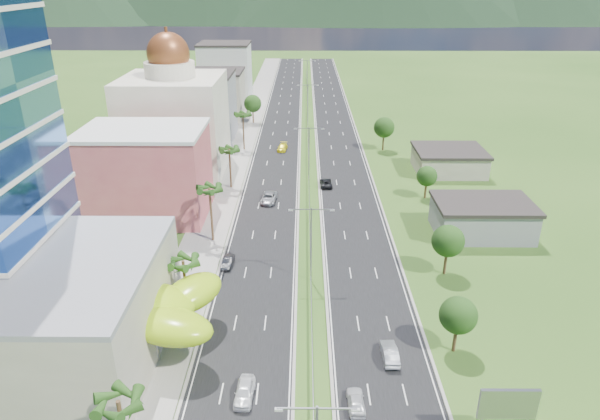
{
  "coord_description": "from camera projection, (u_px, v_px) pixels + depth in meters",
  "views": [
    {
      "loc": [
        -0.97,
        -53.96,
        39.15
      ],
      "look_at": [
        -1.57,
        18.35,
        7.0
      ],
      "focal_mm": 32.0,
      "sensor_mm": 36.0,
      "label": 1
    }
  ],
  "objects": [
    {
      "name": "median_guardrail",
      "position": [
        308.0,
        145.0,
        130.73
      ],
      "size": [
        0.1,
        216.06,
        0.76
      ],
      "color": "gray",
      "rests_on": "ground"
    },
    {
      "name": "billboard",
      "position": [
        508.0,
        406.0,
        46.83
      ],
      "size": [
        5.2,
        0.35,
        6.2
      ],
      "color": "gray",
      "rests_on": "ground"
    },
    {
      "name": "sidewalk_left",
      "position": [
        246.0,
        128.0,
        147.54
      ],
      "size": [
        7.0,
        260.0,
        0.12
      ],
      "primitive_type": "cube",
      "color": "gray",
      "rests_on": "ground"
    },
    {
      "name": "car_silver_right",
      "position": [
        390.0,
        353.0,
        58.9
      ],
      "size": [
        1.69,
        4.66,
        1.53
      ],
      "primitive_type": "imported",
      "rotation": [
        0.0,
        0.0,
        3.16
      ],
      "color": "#A2A6AA",
      "rests_on": "road_right"
    },
    {
      "name": "midrise_beige",
      "position": [
        215.0,
        95.0,
        155.97
      ],
      "size": [
        16.0,
        15.0,
        13.0
      ],
      "primitive_type": "cube",
      "color": "#A09A84",
      "rests_on": "ground"
    },
    {
      "name": "streetlight_median_d",
      "position": [
        308.0,
        100.0,
        149.27
      ],
      "size": [
        6.04,
        0.25,
        11.0
      ],
      "color": "gray",
      "rests_on": "ground"
    },
    {
      "name": "shed_far",
      "position": [
        449.0,
        162.0,
        114.34
      ],
      "size": [
        14.0,
        12.0,
        4.4
      ],
      "primitive_type": "cube",
      "color": "#A09A84",
      "rests_on": "ground"
    },
    {
      "name": "car_white_near_left",
      "position": [
        245.0,
        391.0,
        53.46
      ],
      "size": [
        2.07,
        4.64,
        1.55
      ],
      "primitive_type": "imported",
      "rotation": [
        0.0,
        0.0,
        -0.05
      ],
      "color": "white",
      "rests_on": "road_left"
    },
    {
      "name": "car_dark_left",
      "position": [
        228.0,
        262.0,
        77.7
      ],
      "size": [
        1.7,
        4.08,
        1.31
      ],
      "primitive_type": "imported",
      "rotation": [
        0.0,
        0.0,
        -0.08
      ],
      "color": "black",
      "rests_on": "road_left"
    },
    {
      "name": "leafy_tree_rc",
      "position": [
        427.0,
        176.0,
        99.81
      ],
      "size": [
        3.85,
        3.85,
        6.33
      ],
      "color": "#47301C",
      "rests_on": "ground"
    },
    {
      "name": "mall_podium",
      "position": [
        17.0,
        313.0,
        57.73
      ],
      "size": [
        30.0,
        24.0,
        11.0
      ],
      "primitive_type": "cube",
      "color": "#A09A84",
      "rests_on": "ground"
    },
    {
      "name": "shed_near",
      "position": [
        482.0,
        219.0,
        86.82
      ],
      "size": [
        15.0,
        10.0,
        5.0
      ],
      "primitive_type": "cube",
      "color": "gray",
      "rests_on": "ground"
    },
    {
      "name": "midrise_white",
      "position": [
        226.0,
        73.0,
        175.97
      ],
      "size": [
        16.0,
        15.0,
        18.0
      ],
      "primitive_type": "cube",
      "color": "silver",
      "rests_on": "ground"
    },
    {
      "name": "leafy_tree_rb",
      "position": [
        448.0,
        241.0,
        73.92
      ],
      "size": [
        4.55,
        4.55,
        7.47
      ],
      "color": "#47301C",
      "rests_on": "ground"
    },
    {
      "name": "car_yellow_far_left",
      "position": [
        282.0,
        147.0,
        128.44
      ],
      "size": [
        2.58,
        5.24,
        1.47
      ],
      "primitive_type": "imported",
      "rotation": [
        0.0,
        0.0,
        -0.11
      ],
      "color": "yellow",
      "rests_on": "road_left"
    },
    {
      "name": "car_silver_mid_left",
      "position": [
        269.0,
        198.0,
        99.44
      ],
      "size": [
        3.09,
        5.84,
        1.56
      ],
      "primitive_type": "imported",
      "rotation": [
        0.0,
        0.0,
        -0.09
      ],
      "color": "#94959A",
      "rests_on": "road_left"
    },
    {
      "name": "palm_tree_c",
      "position": [
        210.0,
        191.0,
        81.97
      ],
      "size": [
        3.6,
        3.6,
        9.6
      ],
      "color": "#47301C",
      "rests_on": "ground"
    },
    {
      "name": "palm_tree_b",
      "position": [
        183.0,
        264.0,
        64.28
      ],
      "size": [
        3.6,
        3.6,
        8.1
      ],
      "color": "#47301C",
      "rests_on": "ground"
    },
    {
      "name": "car_dark_far_right",
      "position": [
        326.0,
        183.0,
        106.92
      ],
      "size": [
        2.46,
        5.03,
        1.37
      ],
      "primitive_type": "imported",
      "rotation": [
        0.0,
        0.0,
        3.18
      ],
      "color": "black",
      "rests_on": "road_right"
    },
    {
      "name": "leafy_tree_ra",
      "position": [
        458.0,
        315.0,
        58.57
      ],
      "size": [
        4.2,
        4.2,
        6.9
      ],
      "color": "#47301C",
      "rests_on": "ground"
    },
    {
      "name": "palm_tree_a",
      "position": [
        119.0,
        406.0,
        41.96
      ],
      "size": [
        3.6,
        3.6,
        9.1
      ],
      "color": "#47301C",
      "rests_on": "ground"
    },
    {
      "name": "ground",
      "position": [
        312.0,
        323.0,
        65.2
      ],
      "size": [
        500.0,
        500.0,
        0.0
      ],
      "primitive_type": "plane",
      "color": "#2D5119",
      "rests_on": "ground"
    },
    {
      "name": "leafy_tree_rd",
      "position": [
        384.0,
        127.0,
        126.76
      ],
      "size": [
        4.9,
        4.9,
        8.05
      ],
      "color": "#47301C",
      "rests_on": "ground"
    },
    {
      "name": "road_right",
      "position": [
        335.0,
        128.0,
        147.38
      ],
      "size": [
        11.0,
        260.0,
        0.04
      ],
      "primitive_type": "cube",
      "color": "black",
      "rests_on": "ground"
    },
    {
      "name": "streetlight_median_e",
      "position": [
        307.0,
        72.0,
        190.39
      ],
      "size": [
        6.04,
        0.25,
        11.0
      ],
      "color": "gray",
      "rests_on": "ground"
    },
    {
      "name": "midrise_grey",
      "position": [
        202.0,
        107.0,
        135.26
      ],
      "size": [
        16.0,
        15.0,
        16.0
      ],
      "primitive_type": "cube",
      "color": "gray",
      "rests_on": "ground"
    },
    {
      "name": "motorcycle",
      "position": [
        223.0,
        273.0,
        74.63
      ],
      "size": [
        0.79,
        2.19,
        1.37
      ],
      "primitive_type": "imported",
      "rotation": [
        0.0,
        0.0,
        0.07
      ],
      "color": "black",
      "rests_on": "road_left"
    },
    {
      "name": "lime_canopy",
      "position": [
        134.0,
        307.0,
        59.67
      ],
      "size": [
        18.0,
        15.0,
        7.4
      ],
      "color": "#9AC813",
      "rests_on": "ground"
    },
    {
      "name": "palm_tree_e",
      "position": [
        243.0,
        116.0,
        125.91
      ],
      "size": [
        3.6,
        3.6,
        9.4
      ],
      "color": "#47301C",
      "rests_on": "ground"
    },
    {
      "name": "domed_building",
      "position": [
        175.0,
        119.0,
        111.06
      ],
      "size": [
        20.0,
        20.0,
        28.7
      ],
      "color": "beige",
      "rests_on": "ground"
    },
    {
      "name": "car_white_near_right",
      "position": [
        356.0,
        401.0,
        52.33
      ],
      "size": [
        1.74,
        4.14,
        1.4
      ],
      "primitive_type": "imported",
      "rotation": [
        0.0,
        0.0,
        3.16
      ],
      "color": "silver",
      "rests_on": "road_right"
    },
    {
      "name": "leafy_tree_lfar",
      "position": [
        253.0,
        104.0,
        149.86
      ],
      "size": [
        4.9,
        4.9,
        8.05
      ],
      "color": "#47301C",
      "rests_on": "ground"
    },
    {
      "name": "streetlight_median_b",
      "position": [
        311.0,
        237.0,
        71.6
      ],
      "size": [
        6.04,
        0.25,
        11.0
      ],
      "color": "gray",
      "rests_on": "ground"
    },
    {
      "name": "mountain_ridge",
      "position": [
        373.0,
        21.0,
        475.94
      ],
      "size": [
        860.0,
        140.0,
        90.0
      ],
      "primitive_type": null,
      "color": "black",
      "rests_on": "ground"
    },
    {
      "name": "palm_tree_d",
      "position": [
        229.0,
        151.0,
        103.37
      ],
      "size": [
        3.6,
        3.6,
        8.6
      ],
      "color": "#47301C",
      "rests_on": "ground"
    },
    {
      "name": "pink_shophouse",
      "position": [
        147.0,
        175.0,
        91.61
      ],
      "size": [
        20.0,
        15.0,
        15.0
      ],
      "primitive_type": "cube",
      "color": "#BC4D55",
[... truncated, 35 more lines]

